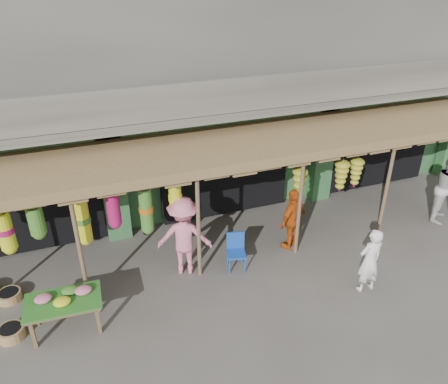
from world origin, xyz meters
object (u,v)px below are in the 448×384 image
object	(u,v)px
person_shopper	(184,236)
blue_chair	(236,249)
person_front	(370,260)
flower_table	(64,301)
person_vendor	(293,219)

from	to	relation	value
person_shopper	blue_chair	bearing A→B (deg)	-172.58
blue_chair	person_front	distance (m)	2.97
blue_chair	person_shopper	distance (m)	1.28
blue_chair	flower_table	bearing A→B (deg)	-155.86
flower_table	person_vendor	bearing A→B (deg)	12.68
person_shopper	person_front	bearing A→B (deg)	170.46
blue_chair	person_shopper	size ratio (longest dim) A/B	0.46
flower_table	person_front	distance (m)	6.31
flower_table	person_vendor	world-z (taller)	person_vendor
person_front	person_vendor	world-z (taller)	person_vendor
person_front	person_vendor	bearing A→B (deg)	-71.03
blue_chair	person_front	xyz separation A→B (m)	(2.39, -1.75, 0.28)
person_vendor	person_shopper	bearing A→B (deg)	-26.70
blue_chair	person_vendor	xyz separation A→B (m)	(1.61, 0.26, 0.32)
person_vendor	person_shopper	distance (m)	2.77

